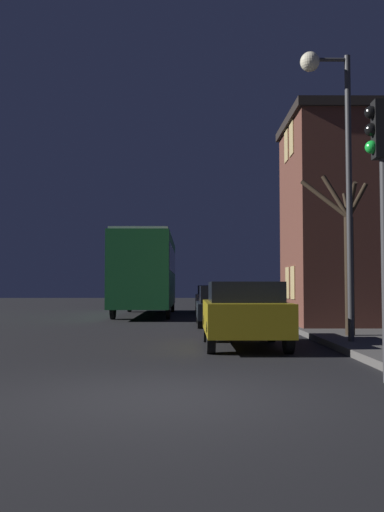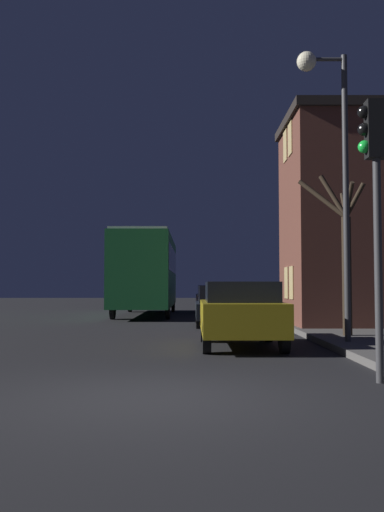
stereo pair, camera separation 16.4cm
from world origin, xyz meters
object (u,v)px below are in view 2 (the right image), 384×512
(car_mid_lane, at_px, (223,305))
(car_far_lane, at_px, (215,298))
(traffic_light, at_px, (377,179))
(car_near_lane, at_px, (242,312))
(streetlamp, at_px, (331,134))
(bare_tree, at_px, (346,252))
(bus, at_px, (149,269))

(car_mid_lane, xyz_separation_m, car_far_lane, (0.04, 9.97, 0.02))
(traffic_light, bearing_deg, car_near_lane, 108.59)
(car_mid_lane, relative_size, car_far_lane, 1.08)
(streetlamp, xyz_separation_m, car_mid_lane, (-2.19, 7.35, -4.31))
(traffic_light, relative_size, bare_tree, 1.00)
(traffic_light, height_order, car_far_lane, traffic_light)
(bare_tree, distance_m, car_near_lane, 3.58)
(streetlamp, relative_size, car_mid_lane, 1.62)
(bare_tree, height_order, bus, bare_tree)
(streetlamp, height_order, bus, streetlamp)
(bus, relative_size, car_mid_lane, 2.51)
(bare_tree, relative_size, car_far_lane, 1.09)
(traffic_light, bearing_deg, bus, 104.43)
(traffic_light, distance_m, car_mid_lane, 12.46)
(streetlamp, distance_m, bare_tree, 3.25)
(traffic_light, relative_size, car_mid_lane, 1.01)
(streetlamp, relative_size, bare_tree, 1.60)
(car_far_lane, bearing_deg, car_mid_lane, -90.24)
(car_far_lane, bearing_deg, bus, -143.12)
(streetlamp, height_order, car_mid_lane, streetlamp)
(traffic_light, xyz_separation_m, car_mid_lane, (-1.73, 12.12, -2.34))
(traffic_light, xyz_separation_m, car_near_lane, (-1.65, 4.89, -2.26))
(streetlamp, distance_m, bus, 16.03)
(car_near_lane, distance_m, car_mid_lane, 7.22)
(traffic_light, bearing_deg, bare_tree, 79.23)
(bus, height_order, car_far_lane, bus)
(bus, xyz_separation_m, car_near_lane, (3.39, -14.68, -1.47))
(bus, distance_m, car_mid_lane, 8.30)
(bare_tree, distance_m, car_far_lane, 16.03)
(bare_tree, bearing_deg, car_far_lane, 100.49)
(bare_tree, distance_m, bus, 14.58)
(car_mid_lane, bearing_deg, traffic_light, -81.88)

